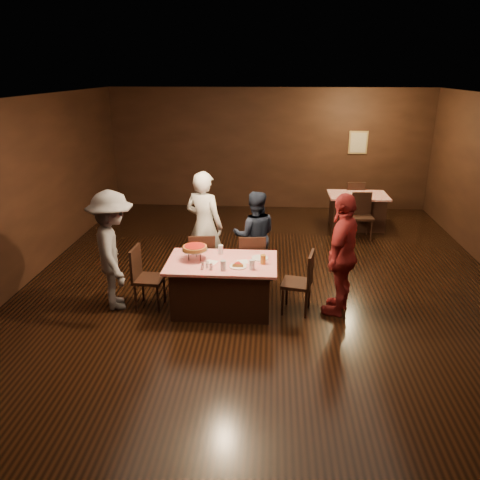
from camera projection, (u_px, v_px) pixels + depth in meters
name	position (u px, v px, depth m)	size (l,w,h in m)	color
room	(266.00, 161.00, 6.90)	(10.00, 10.04, 3.02)	black
main_table	(222.00, 285.00, 6.95)	(1.60, 1.00, 0.77)	red
back_table	(357.00, 211.00, 10.58)	(1.30, 0.90, 0.77)	#A8150B
chair_far_left	(203.00, 260.00, 7.64)	(0.42, 0.42, 0.95)	black
chair_far_right	(251.00, 261.00, 7.59)	(0.42, 0.42, 0.95)	black
chair_end_left	(149.00, 278.00, 6.99)	(0.42, 0.42, 0.95)	black
chair_end_right	(297.00, 282.00, 6.84)	(0.42, 0.42, 0.95)	black
chair_back_near	(363.00, 216.00, 9.90)	(0.42, 0.42, 0.95)	black
chair_back_far	(353.00, 200.00, 11.12)	(0.42, 0.42, 0.95)	black
diner_white_jacket	(204.00, 226.00, 7.86)	(0.68, 0.45, 1.86)	silver
diner_navy_hoodie	(255.00, 235.00, 7.90)	(0.74, 0.58, 1.53)	#192033
diner_grey_knit	(113.00, 251.00, 6.86)	(1.16, 0.67, 1.80)	slate
diner_red_shirt	(342.00, 254.00, 6.70)	(1.07, 0.44, 1.82)	maroon
pizza_stand	(195.00, 248.00, 6.82)	(0.38, 0.38, 0.22)	black
plate_with_slice	(238.00, 265.00, 6.62)	(0.25, 0.25, 0.06)	white
plate_empty	(260.00, 258.00, 6.92)	(0.25, 0.25, 0.01)	white
glass_front_left	(223.00, 265.00, 6.51)	(0.08, 0.08, 0.14)	silver
glass_front_right	(252.00, 265.00, 6.53)	(0.08, 0.08, 0.14)	silver
glass_amber	(263.00, 259.00, 6.70)	(0.08, 0.08, 0.14)	#BF7F26
glass_back	(221.00, 249.00, 7.07)	(0.08, 0.08, 0.14)	silver
condiments	(207.00, 266.00, 6.54)	(0.17, 0.10, 0.09)	silver
napkin_center	(242.00, 262.00, 6.79)	(0.16, 0.16, 0.01)	white
napkin_left	(211.00, 262.00, 6.78)	(0.16, 0.16, 0.01)	white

